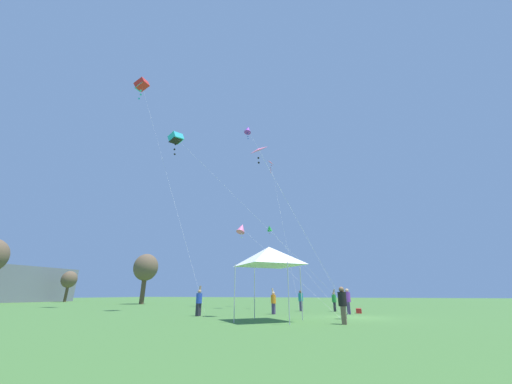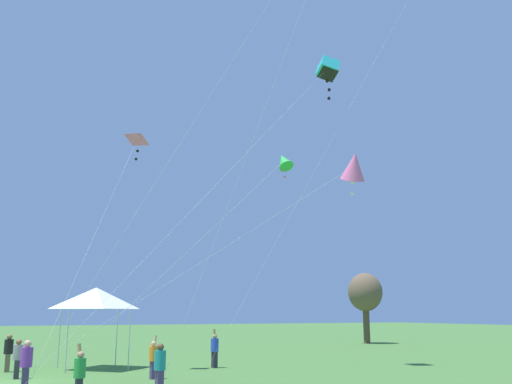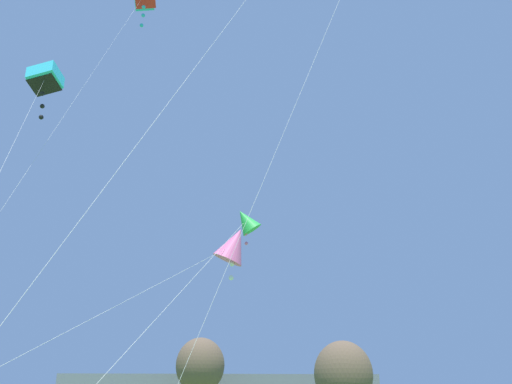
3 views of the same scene
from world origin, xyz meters
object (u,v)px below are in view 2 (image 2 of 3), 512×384
object	(u,v)px
person_orange_shirt	(153,358)
person_green_shirt	(79,374)
festival_tent	(96,298)
person_blue_shirt	(215,349)
person_teal_shirt	(160,367)
person_purple_shirt	(26,364)
person_black_shirt	(8,351)
kite_pink_diamond_4	(354,167)
person_grey_shirt	(18,357)
kite_pink_delta_0	(137,141)
kite_cyan_box_1	(327,69)
kite_green_diamond_2	(283,161)

from	to	relation	value
person_orange_shirt	person_green_shirt	xyz separation A→B (m)	(5.29, -3.88, -0.01)
festival_tent	person_blue_shirt	world-z (taller)	festival_tent
person_orange_shirt	person_green_shirt	bearing A→B (deg)	177.55
festival_tent	person_teal_shirt	size ratio (longest dim) A/B	2.35
person_purple_shirt	person_black_shirt	bearing A→B (deg)	150.33
person_blue_shirt	kite_pink_diamond_4	xyz separation A→B (m)	(10.66, 1.56, 7.44)
person_grey_shirt	kite_pink_delta_0	bearing A→B (deg)	-69.91
person_grey_shirt	kite_cyan_box_1	distance (m)	21.79
person_green_shirt	person_grey_shirt	distance (m)	7.99
kite_pink_delta_0	kite_green_diamond_2	world-z (taller)	kite_pink_delta_0
person_blue_shirt	person_black_shirt	size ratio (longest dim) A/B	1.11
person_purple_shirt	person_black_shirt	size ratio (longest dim) A/B	1.02
person_green_shirt	person_teal_shirt	bearing A→B (deg)	-138.10
festival_tent	person_orange_shirt	distance (m)	6.45
person_purple_shirt	festival_tent	bearing A→B (deg)	122.40
kite_pink_delta_0	person_green_shirt	bearing A→B (deg)	-21.74
person_green_shirt	kite_pink_delta_0	bearing A→B (deg)	-81.87
person_blue_shirt	kite_cyan_box_1	world-z (taller)	kite_cyan_box_1
person_blue_shirt	person_purple_shirt	distance (m)	10.98
person_black_shirt	kite_pink_diamond_4	xyz separation A→B (m)	(12.96, 11.33, 7.44)
person_orange_shirt	person_purple_shirt	world-z (taller)	person_orange_shirt
festival_tent	kite_pink_delta_0	bearing A→B (deg)	35.28
person_orange_shirt	kite_pink_delta_0	distance (m)	11.45
kite_green_diamond_2	person_grey_shirt	bearing A→B (deg)	-141.36
festival_tent	person_orange_shirt	world-z (taller)	festival_tent
person_green_shirt	person_black_shirt	distance (m)	11.33
person_black_shirt	kite_green_diamond_2	world-z (taller)	kite_green_diamond_2
festival_tent	person_black_shirt	distance (m)	4.72
person_black_shirt	kite_cyan_box_1	size ratio (longest dim) A/B	0.10
person_black_shirt	kite_pink_diamond_4	size ratio (longest dim) A/B	0.15
person_blue_shirt	kite_cyan_box_1	bearing A→B (deg)	178.06
person_orange_shirt	person_black_shirt	distance (m)	8.10
person_black_shirt	kite_pink_delta_0	world-z (taller)	kite_pink_delta_0
person_green_shirt	person_purple_shirt	xyz separation A→B (m)	(-3.41, -1.37, 0.09)
person_blue_shirt	kite_cyan_box_1	distance (m)	16.73
festival_tent	person_green_shirt	world-z (taller)	festival_tent
festival_tent	person_grey_shirt	bearing A→B (deg)	-50.09
person_green_shirt	person_blue_shirt	world-z (taller)	person_blue_shirt
person_purple_shirt	kite_green_diamond_2	world-z (taller)	kite_green_diamond_2
person_teal_shirt	kite_pink_diamond_4	size ratio (longest dim) A/B	0.15
festival_tent	person_blue_shirt	xyz separation A→B (m)	(2.06, 5.82, -2.56)
person_black_shirt	person_teal_shirt	xyz separation A→B (m)	(10.61, 4.46, -0.02)
kite_cyan_box_1	person_grey_shirt	bearing A→B (deg)	-96.49
person_green_shirt	kite_cyan_box_1	world-z (taller)	kite_cyan_box_1
person_green_shirt	person_blue_shirt	size ratio (longest dim) A/B	0.92
festival_tent	person_purple_shirt	distance (m)	8.79
person_grey_shirt	kite_green_diamond_2	world-z (taller)	kite_green_diamond_2
kite_pink_delta_0	kite_green_diamond_2	size ratio (longest dim) A/B	1.41
festival_tent	person_purple_shirt	world-z (taller)	festival_tent
festival_tent	kite_cyan_box_1	xyz separation A→B (m)	(4.83, 11.44, 12.95)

